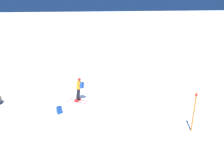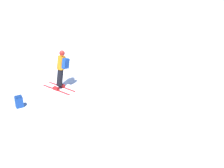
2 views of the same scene
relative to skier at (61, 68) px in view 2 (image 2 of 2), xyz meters
name	(u,v)px [view 2 (image 2 of 2)]	position (x,y,z in m)	size (l,w,h in m)	color
ground_plane	(64,76)	(-1.12, -0.14, -0.94)	(300.00, 300.00, 0.00)	white
skier	(61,68)	(0.00, 0.00, 0.00)	(1.48, 1.61, 1.72)	red
spare_backpack	(19,102)	(1.80, -1.42, -0.70)	(0.34, 0.37, 0.50)	#194293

